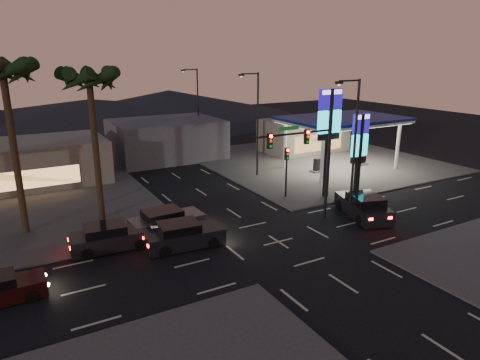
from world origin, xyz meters
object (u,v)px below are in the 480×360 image
pylon_sign_short (360,142)px  car_lane_b_front (166,222)px  car_lane_b_mid (110,237)px  car_lane_a_front (183,235)px  traffic_signal_mast (309,150)px  suv_station (363,206)px  gas_station (343,121)px  pylon_sign_tall (329,122)px

pylon_sign_short → car_lane_b_front: bearing=178.2°
car_lane_b_front → car_lane_b_mid: 3.98m
car_lane_a_front → car_lane_b_front: car_lane_b_front is taller
pylon_sign_short → traffic_signal_mast: size_ratio=0.88×
traffic_signal_mast → car_lane_a_front: bearing=177.8°
car_lane_b_mid → suv_station: bearing=-11.8°
car_lane_b_mid → traffic_signal_mast: bearing=-9.8°
car_lane_a_front → suv_station: size_ratio=0.90×
traffic_signal_mast → suv_station: 6.24m
gas_station → car_lane_b_front: 23.20m
pylon_sign_tall → pylon_sign_short: size_ratio=1.29×
pylon_sign_short → car_lane_b_mid: bearing=-179.5°
pylon_sign_tall → car_lane_b_mid: pylon_sign_tall is taller
pylon_sign_tall → gas_station: bearing=40.9°
car_lane_b_front → suv_station: 14.36m
pylon_sign_short → car_lane_b_mid: pylon_sign_short is taller
traffic_signal_mast → suv_station: bearing=-17.9°
traffic_signal_mast → car_lane_b_front: 10.90m
pylon_sign_short → traffic_signal_mast: bearing=-160.9°
pylon_sign_tall → traffic_signal_mast: size_ratio=1.12×
traffic_signal_mast → car_lane_b_mid: 14.30m
pylon_sign_tall → car_lane_b_front: (-14.21, -0.47, -5.64)m
traffic_signal_mast → pylon_sign_short: bearing=19.1°
gas_station → car_lane_b_mid: size_ratio=2.40×
pylon_sign_short → pylon_sign_tall: bearing=158.2°
pylon_sign_tall → pylon_sign_short: (2.50, -1.00, -1.74)m
traffic_signal_mast → car_lane_b_front: (-9.46, 3.05, -4.47)m
gas_station → car_lane_b_front: size_ratio=2.40×
gas_station → car_lane_b_front: bearing=-162.2°
pylon_sign_short → car_lane_b_mid: 20.99m
pylon_sign_tall → car_lane_b_mid: 19.02m
traffic_signal_mast → suv_station: traffic_signal_mast is taller
traffic_signal_mast → car_lane_b_mid: size_ratio=1.57×
gas_station → pylon_sign_short: (-5.00, -7.50, -0.42)m
pylon_sign_short → car_lane_b_mid: (-20.62, -0.19, -3.91)m
pylon_sign_short → suv_station: pylon_sign_short is taller
pylon_sign_short → car_lane_a_front: pylon_sign_short is taller
pylon_sign_short → car_lane_a_front: size_ratio=1.37×
pylon_sign_tall → traffic_signal_mast: 6.02m
pylon_sign_tall → car_lane_b_mid: (-18.12, -1.19, -5.64)m
suv_station → car_lane_b_front: bearing=162.1°
gas_station → car_lane_b_mid: bearing=-163.3°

